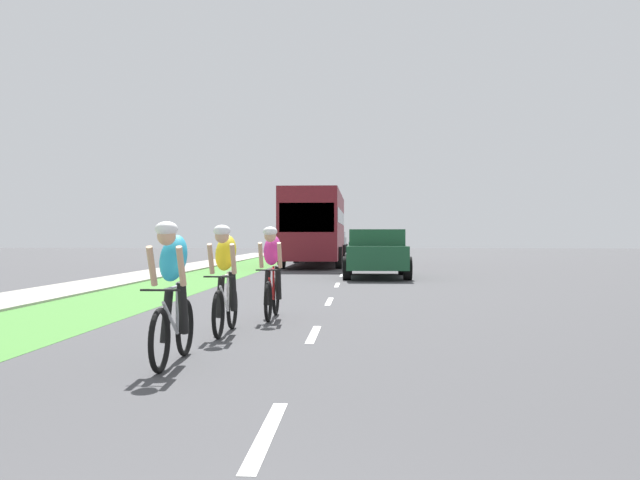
{
  "coord_description": "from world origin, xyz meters",
  "views": [
    {
      "loc": [
        0.67,
        -1.35,
        1.42
      ],
      "look_at": [
        -0.79,
        23.92,
        1.28
      ],
      "focal_mm": 39.34,
      "sensor_mm": 36.0,
      "label": 1
    }
  ],
  "objects_px": {
    "pickup_dark_green": "(376,253)",
    "bus_maroon": "(316,225)",
    "cyclist_trailing": "(225,278)",
    "cyclist_distant": "(272,272)",
    "sedan_black": "(331,245)",
    "cyclist_lead": "(172,291)",
    "suv_silver": "(335,241)"
  },
  "relations": [
    {
      "from": "suv_silver",
      "to": "sedan_black",
      "type": "bearing_deg",
      "value": -89.39
    },
    {
      "from": "pickup_dark_green",
      "to": "cyclist_distant",
      "type": "bearing_deg",
      "value": -99.63
    },
    {
      "from": "cyclist_lead",
      "to": "cyclist_distant",
      "type": "height_order",
      "value": "same"
    },
    {
      "from": "cyclist_lead",
      "to": "suv_silver",
      "type": "distance_m",
      "value": 54.63
    },
    {
      "from": "pickup_dark_green",
      "to": "sedan_black",
      "type": "bearing_deg",
      "value": 95.77
    },
    {
      "from": "cyclist_trailing",
      "to": "sedan_black",
      "type": "relative_size",
      "value": 0.4
    },
    {
      "from": "cyclist_distant",
      "to": "pickup_dark_green",
      "type": "relative_size",
      "value": 0.34
    },
    {
      "from": "cyclist_trailing",
      "to": "cyclist_distant",
      "type": "distance_m",
      "value": 1.96
    },
    {
      "from": "sedan_black",
      "to": "bus_maroon",
      "type": "bearing_deg",
      "value": -90.31
    },
    {
      "from": "cyclist_lead",
      "to": "cyclist_distant",
      "type": "relative_size",
      "value": 1.0
    },
    {
      "from": "bus_maroon",
      "to": "suv_silver",
      "type": "xyz_separation_m",
      "value": [
        -0.04,
        28.07,
        -1.03
      ]
    },
    {
      "from": "cyclist_distant",
      "to": "pickup_dark_green",
      "type": "distance_m",
      "value": 12.31
    },
    {
      "from": "cyclist_trailing",
      "to": "pickup_dark_green",
      "type": "relative_size",
      "value": 0.34
    },
    {
      "from": "cyclist_trailing",
      "to": "cyclist_distant",
      "type": "bearing_deg",
      "value": 77.09
    },
    {
      "from": "cyclist_lead",
      "to": "pickup_dark_green",
      "type": "distance_m",
      "value": 16.67
    },
    {
      "from": "cyclist_distant",
      "to": "bus_maroon",
      "type": "bearing_deg",
      "value": 91.73
    },
    {
      "from": "suv_silver",
      "to": "cyclist_distant",
      "type": "bearing_deg",
      "value": -89.19
    },
    {
      "from": "cyclist_trailing",
      "to": "cyclist_distant",
      "type": "height_order",
      "value": "same"
    },
    {
      "from": "pickup_dark_green",
      "to": "sedan_black",
      "type": "distance_m",
      "value": 26.29
    },
    {
      "from": "bus_maroon",
      "to": "pickup_dark_green",
      "type": "bearing_deg",
      "value": -74.87
    },
    {
      "from": "pickup_dark_green",
      "to": "bus_maroon",
      "type": "xyz_separation_m",
      "value": [
        -2.73,
        10.1,
        1.15
      ]
    },
    {
      "from": "cyclist_lead",
      "to": "cyclist_distant",
      "type": "bearing_deg",
      "value": 82.62
    },
    {
      "from": "sedan_black",
      "to": "cyclist_trailing",
      "type": "bearing_deg",
      "value": -89.79
    },
    {
      "from": "cyclist_trailing",
      "to": "suv_silver",
      "type": "distance_m",
      "value": 52.22
    },
    {
      "from": "cyclist_distant",
      "to": "cyclist_lead",
      "type": "bearing_deg",
      "value": -97.38
    },
    {
      "from": "cyclist_lead",
      "to": "sedan_black",
      "type": "bearing_deg",
      "value": 90.03
    },
    {
      "from": "pickup_dark_green",
      "to": "suv_silver",
      "type": "distance_m",
      "value": 38.27
    },
    {
      "from": "cyclist_distant",
      "to": "bus_maroon",
      "type": "height_order",
      "value": "bus_maroon"
    },
    {
      "from": "cyclist_trailing",
      "to": "cyclist_lead",
      "type": "bearing_deg",
      "value": -92.88
    },
    {
      "from": "cyclist_trailing",
      "to": "bus_maroon",
      "type": "height_order",
      "value": "bus_maroon"
    },
    {
      "from": "cyclist_distant",
      "to": "pickup_dark_green",
      "type": "bearing_deg",
      "value": 80.37
    },
    {
      "from": "bus_maroon",
      "to": "suv_silver",
      "type": "bearing_deg",
      "value": 90.08
    }
  ]
}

